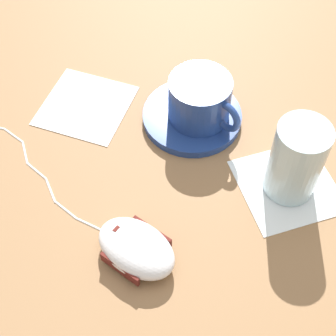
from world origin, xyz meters
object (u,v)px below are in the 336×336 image
(coffee_cup, at_px, (201,100))
(drinking_glass, at_px, (296,160))
(saucer, at_px, (194,116))
(computer_mouse, at_px, (136,248))

(coffee_cup, relative_size, drinking_glass, 0.99)
(drinking_glass, bearing_deg, saucer, 118.15)
(coffee_cup, distance_m, computer_mouse, 0.24)
(coffee_cup, xyz_separation_m, drinking_glass, (0.08, -0.15, 0.01))
(coffee_cup, height_order, drinking_glass, drinking_glass)
(saucer, bearing_deg, drinking_glass, -61.85)
(computer_mouse, relative_size, drinking_glass, 1.10)
(computer_mouse, bearing_deg, drinking_glass, 9.67)
(coffee_cup, distance_m, drinking_glass, 0.17)
(saucer, relative_size, computer_mouse, 1.17)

